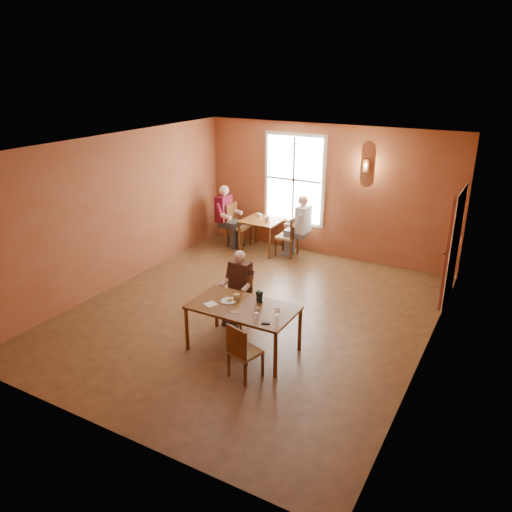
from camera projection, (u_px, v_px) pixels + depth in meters
The scene contains 28 objects.
ground at pixel (251, 314), 8.99m from camera, with size 6.00×7.00×0.01m, color brown.
wall_back at pixel (327, 192), 11.30m from camera, with size 6.00×0.04×3.00m, color brown.
wall_front at pixel (96, 323), 5.59m from camera, with size 6.00×0.04×3.00m, color brown.
wall_left at pixel (118, 211), 9.81m from camera, with size 0.04×7.00×3.00m, color brown.
wall_right at pixel (433, 268), 7.08m from camera, with size 0.04×7.00×3.00m, color brown.
ceiling at pixel (250, 145), 7.90m from camera, with size 6.00×7.00×0.04m, color white.
window at pixel (294, 180), 11.55m from camera, with size 1.36×0.10×1.96m, color white.
door at pixel (451, 248), 9.15m from camera, with size 0.12×1.04×2.10m, color maroon.
wall_sconce at pixel (366, 165), 10.55m from camera, with size 0.16×0.16×0.28m, color brown.
main_table at pixel (243, 328), 7.73m from camera, with size 1.63×0.91×0.76m, color brown, non-canonical shape.
chair_diner_main at pixel (237, 302), 8.46m from camera, with size 0.39×0.39×0.87m, color #513417, non-canonical shape.
diner_main at pixel (236, 293), 8.38m from camera, with size 0.49×0.49×1.23m, color #3C2119, non-canonical shape.
chair_empty at pixel (245, 351), 7.04m from camera, with size 0.38×0.38×0.86m, color #542E1A, non-canonical shape.
plate_food at pixel (229, 301), 7.74m from camera, with size 0.25×0.25×0.03m, color white.
sandwich at pixel (237, 298), 7.73m from camera, with size 0.09×0.08×0.10m, color tan.
goblet_b at pixel (277, 314), 7.18m from camera, with size 0.07×0.07×0.18m, color white, non-canonical shape.
goblet_c at pixel (257, 312), 7.23m from camera, with size 0.07×0.07×0.17m, color white, non-canonical shape.
menu_stand at pixel (259, 297), 7.69m from camera, with size 0.11×0.05×0.18m, color black.
knife at pixel (234, 312), 7.40m from camera, with size 0.19×0.02×0.00m, color silver.
napkin at pixel (211, 304), 7.65m from camera, with size 0.17×0.17×0.01m, color white.
sunglasses at pixel (266, 324), 7.07m from camera, with size 0.13×0.04×0.02m, color black.
second_table at pixel (262, 235), 11.89m from camera, with size 0.88×0.88×0.77m, color brown, non-canonical shape.
chair_diner_white at pixel (287, 236), 11.56m from camera, with size 0.43×0.43×0.97m, color #402115, non-canonical shape.
diner_white at pixel (288, 227), 11.47m from camera, with size 0.56×0.56×1.41m, color white, non-canonical shape.
chair_diner_maroon at pixel (239, 226), 12.14m from camera, with size 0.47×0.47×1.05m, color #3F2315, non-canonical shape.
diner_maroon at pixel (238, 218), 12.08m from camera, with size 0.58×0.58×1.45m, color maroon, non-canonical shape.
cup_a at pixel (267, 219), 11.59m from camera, with size 0.14×0.14×0.11m, color silver.
cup_b at pixel (259, 215), 11.93m from camera, with size 0.10×0.10×0.09m, color white.
Camera 1 is at (3.98, -6.95, 4.22)m, focal length 35.00 mm.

